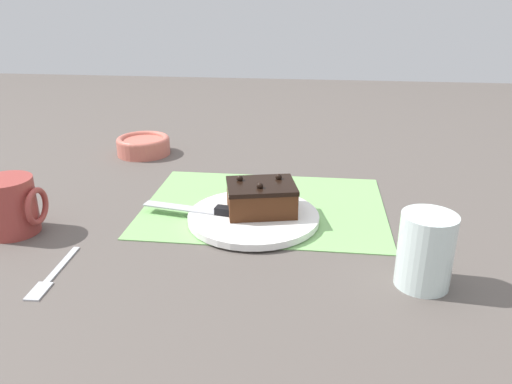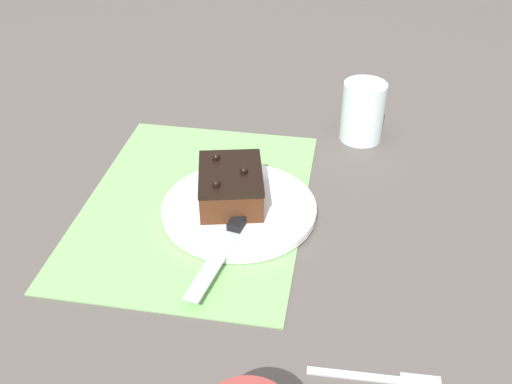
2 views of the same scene
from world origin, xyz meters
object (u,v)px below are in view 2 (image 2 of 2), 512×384
cake_plate (239,209)px  drinking_glass (363,112)px  dessert_fork (386,378)px  serving_knife (232,232)px  chocolate_cake (231,186)px

cake_plate → drinking_glass: size_ratio=2.17×
drinking_glass → dessert_fork: drinking_glass is taller
cake_plate → drinking_glass: bearing=-33.7°
serving_knife → chocolate_cake: bearing=-66.5°
drinking_glass → dessert_fork: (-0.53, -0.05, -0.05)m
serving_knife → drinking_glass: bearing=-106.9°
cake_plate → dessert_fork: (-0.27, -0.22, -0.01)m
chocolate_cake → drinking_glass: drinking_glass is taller
chocolate_cake → drinking_glass: (0.25, -0.19, 0.01)m
cake_plate → chocolate_cake: chocolate_cake is taller
serving_knife → dessert_fork: serving_knife is taller
dessert_fork → cake_plate: bearing=-142.7°
drinking_glass → dessert_fork: size_ratio=0.72×
cake_plate → drinking_glass: (0.26, -0.18, 0.04)m
chocolate_cake → serving_knife: bearing=-166.9°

